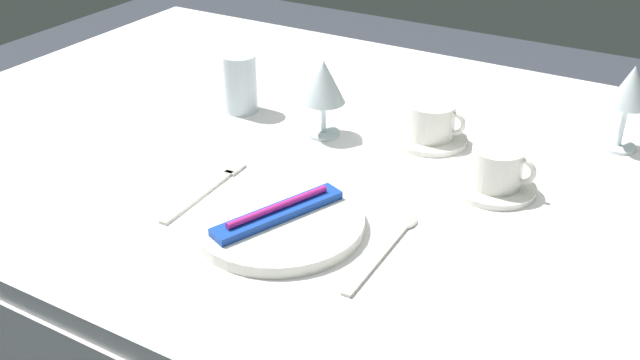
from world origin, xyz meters
name	(u,v)px	position (x,y,z in m)	size (l,w,h in m)	color
dining_table	(374,200)	(0.00, 0.00, 0.66)	(1.80, 1.11, 0.74)	white
dinner_plate	(279,222)	(-0.03, -0.26, 0.75)	(0.25, 0.25, 0.02)	white
toothbrush_package	(278,212)	(-0.03, -0.26, 0.77)	(0.11, 0.21, 0.02)	blue
fork_outer	(208,189)	(-0.18, -0.23, 0.74)	(0.03, 0.21, 0.00)	beige
spoon_soup	(390,243)	(0.13, -0.22, 0.74)	(0.03, 0.22, 0.01)	beige
saucer_right	(429,138)	(0.05, 0.11, 0.74)	(0.13, 0.13, 0.01)	white
coffee_cup_right	(432,120)	(0.05, 0.11, 0.78)	(0.11, 0.09, 0.06)	white
saucer_far	(494,186)	(0.21, 0.00, 0.74)	(0.13, 0.13, 0.01)	white
coffee_cup_far	(498,166)	(0.21, 0.00, 0.78)	(0.10, 0.08, 0.06)	white
wine_glass_centre	(324,84)	(-0.12, 0.04, 0.84)	(0.08, 0.08, 0.14)	silver
wine_glass_left	(630,91)	(0.35, 0.25, 0.85)	(0.07, 0.07, 0.15)	silver
drink_tumbler	(241,87)	(-0.32, 0.05, 0.79)	(0.06, 0.06, 0.11)	silver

